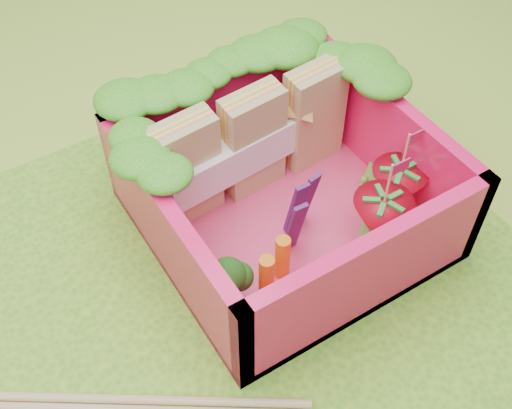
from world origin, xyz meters
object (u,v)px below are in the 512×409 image
at_px(broccoli, 224,285).
at_px(strawberry_right, 396,190).
at_px(chopsticks, 48,403).
at_px(bento_box, 286,187).
at_px(sandwich_stack, 254,141).
at_px(strawberry_left, 380,221).

relative_size(broccoli, strawberry_right, 0.65).
xyz_separation_m(strawberry_right, chopsticks, (-1.84, -0.05, -0.17)).
bearing_deg(bento_box, chopsticks, -167.85).
bearing_deg(sandwich_stack, chopsticks, -156.48).
xyz_separation_m(broccoli, strawberry_left, (0.81, -0.06, -0.03)).
bearing_deg(strawberry_left, strawberry_right, 30.49).
bearing_deg(broccoli, chopsticks, 179.38).
relative_size(bento_box, strawberry_left, 2.48).
height_order(broccoli, strawberry_right, strawberry_right).
distance_m(bento_box, strawberry_right, 0.56).
height_order(broccoli, strawberry_left, strawberry_left).
relative_size(strawberry_left, strawberry_right, 1.02).
bearing_deg(sandwich_stack, bento_box, -91.17).
xyz_separation_m(strawberry_left, strawberry_right, (0.20, 0.12, -0.01)).
bearing_deg(broccoli, strawberry_left, -4.12).
bearing_deg(strawberry_left, chopsticks, 177.65).
bearing_deg(sandwich_stack, broccoli, -131.14).
distance_m(bento_box, broccoli, 0.60).
relative_size(strawberry_right, chopsticks, 0.28).
bearing_deg(bento_box, sandwich_stack, 88.83).
distance_m(sandwich_stack, strawberry_right, 0.74).
distance_m(strawberry_left, strawberry_right, 0.23).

